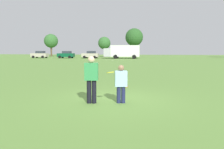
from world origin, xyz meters
name	(u,v)px	position (x,y,z in m)	size (l,w,h in m)	color
ground_plane	(113,100)	(0.00, 0.00, 0.00)	(191.90, 191.90, 0.00)	#608C3D
player_thrower	(91,77)	(-0.68, -0.76, 0.98)	(0.53, 0.36, 1.75)	black
player_defender	(121,82)	(0.39, -0.52, 0.79)	(0.49, 0.36, 1.43)	#1E234C
frisbee	(110,72)	(0.06, -0.89, 1.18)	(0.27, 0.27, 0.09)	yellow
traffic_cone	(125,82)	(0.03, 3.28, 0.23)	(0.32, 0.32, 0.48)	#D8590C
parked_car_near_left	(40,54)	(-27.80, 45.04, 0.92)	(4.25, 2.30, 1.82)	#B7AD99
parked_car_mid_left	(66,55)	(-20.62, 45.24, 0.92)	(4.25, 2.30, 1.82)	#0C4C2D
parked_car_center	(91,55)	(-14.30, 45.78, 0.92)	(4.25, 2.30, 1.82)	#B7AD99
box_truck	(123,51)	(-6.01, 44.80, 1.75)	(8.56, 3.16, 3.18)	white
tree_west_oak	(51,41)	(-31.79, 59.91, 5.03)	(4.50, 4.50, 7.31)	brown
tree_west_maple	(104,43)	(-13.39, 57.37, 4.16)	(3.72, 3.72, 6.05)	brown
tree_center_elm	(134,37)	(-4.42, 57.12, 5.75)	(5.15, 5.15, 8.36)	brown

